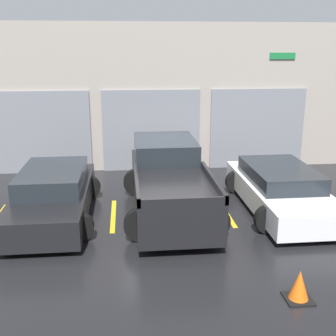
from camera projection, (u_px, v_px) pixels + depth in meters
ground_plane at (165, 197)px, 12.29m from camera, size 28.00×28.00×0.00m
shophouse_building at (156, 99)px, 14.75m from camera, size 15.84×0.68×5.03m
pickup_truck at (169, 181)px, 11.09m from camera, size 2.41×5.02×1.71m
sedan_white at (280, 189)px, 11.24m from camera, size 2.27×4.63×1.16m
sedan_side at (54, 195)px, 10.64m from camera, size 2.19×4.50×1.28m
parking_stripe_left at (113, 215)px, 10.93m from camera, size 0.12×2.20×0.01m
parking_stripe_centre at (225, 211)px, 11.22m from camera, size 0.12×2.20×0.01m
parking_stripe_right at (331, 207)px, 11.51m from camera, size 0.12×2.20×0.01m
traffic_cone at (299, 286)px, 7.22m from camera, size 0.47×0.47×0.55m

